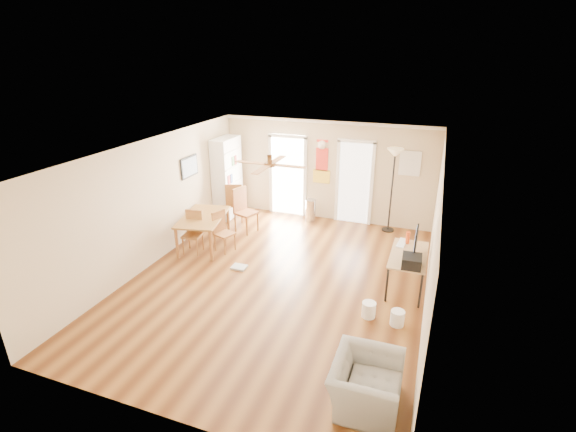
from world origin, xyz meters
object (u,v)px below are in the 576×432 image
at_px(bookshelf, 227,178).
at_px(dining_chair_near, 192,233).
at_px(dining_chair_right_b, 224,232).
at_px(dining_chair_far, 235,202).
at_px(torchiere_lamp, 392,191).
at_px(dining_table, 204,231).
at_px(computer_desk, 407,271).
at_px(trash_can, 310,210).
at_px(wastebasket_a, 369,310).
at_px(wastebasket_b, 397,318).
at_px(printer, 412,261).
at_px(dining_chair_right_a, 246,211).
at_px(armchair, 366,384).

height_order(bookshelf, dining_chair_near, bookshelf).
bearing_deg(dining_chair_right_b, dining_chair_far, 38.07).
xyz_separation_m(bookshelf, torchiere_lamp, (4.23, 0.44, -0.02)).
xyz_separation_m(dining_table, computer_desk, (4.52, -0.27, -0.02)).
height_order(dining_chair_right_b, trash_can, dining_chair_right_b).
bearing_deg(bookshelf, computer_desk, -13.19).
bearing_deg(wastebasket_a, wastebasket_b, -8.22).
distance_m(trash_can, wastebasket_a, 4.31).
relative_size(bookshelf, dining_chair_right_b, 2.35).
xyz_separation_m(bookshelf, printer, (4.97, -2.63, -0.26)).
bearing_deg(dining_chair_near, torchiere_lamp, 26.05).
relative_size(torchiere_lamp, computer_desk, 1.58).
xyz_separation_m(dining_chair_right_a, trash_can, (1.29, 1.17, -0.25)).
bearing_deg(trash_can, dining_chair_near, -125.94).
xyz_separation_m(wastebasket_a, armchair, (0.28, -1.88, 0.18)).
height_order(printer, wastebasket_b, printer).
bearing_deg(dining_chair_right_a, wastebasket_a, -108.30).
distance_m(dining_chair_near, dining_chair_far, 2.02).
relative_size(dining_chair_right_b, dining_chair_far, 0.87).
relative_size(dining_chair_right_b, torchiere_lamp, 0.44).
height_order(computer_desk, wastebasket_b, computer_desk).
relative_size(dining_chair_right_b, trash_can, 1.53).
bearing_deg(dining_chair_far, trash_can, 178.96).
distance_m(dining_table, dining_chair_far, 1.65).
relative_size(trash_can, torchiere_lamp, 0.28).
xyz_separation_m(trash_can, armchair, (2.46, -5.59, 0.02)).
bearing_deg(dining_chair_far, dining_chair_right_b, 89.75).
distance_m(dining_table, trash_can, 2.92).
height_order(dining_table, dining_chair_right_a, dining_chair_right_a).
xyz_separation_m(dining_chair_near, dining_chair_far, (0.04, 2.02, 0.05)).
bearing_deg(dining_chair_near, dining_chair_right_b, 19.76).
bearing_deg(wastebasket_a, armchair, -81.68).
bearing_deg(dining_chair_right_b, dining_chair_near, 137.39).
distance_m(dining_chair_right_a, wastebasket_a, 4.32).
height_order(torchiere_lamp, armchair, torchiere_lamp).
xyz_separation_m(dining_chair_right_b, dining_chair_near, (-0.62, -0.33, 0.02)).
relative_size(computer_desk, wastebasket_b, 4.95).
relative_size(wastebasket_b, armchair, 0.27).
bearing_deg(dining_table, armchair, -37.76).
relative_size(dining_table, dining_chair_far, 1.42).
height_order(dining_table, torchiere_lamp, torchiere_lamp).
distance_m(dining_chair_right_a, dining_chair_far, 0.81).
xyz_separation_m(dining_chair_near, torchiere_lamp, (3.93, 2.71, 0.57)).
distance_m(dining_chair_far, armchair, 6.60).
relative_size(trash_can, armchair, 0.61).
bearing_deg(torchiere_lamp, computer_desk, -75.71).
distance_m(dining_chair_right_a, armchair, 5.80).
height_order(trash_can, wastebasket_b, trash_can).
bearing_deg(printer, dining_chair_far, 150.72).
distance_m(trash_can, armchair, 6.11).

